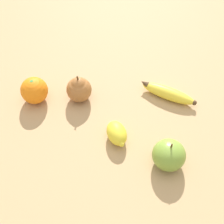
# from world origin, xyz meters

# --- Properties ---
(ground_plane) EXTENTS (3.00, 3.00, 0.00)m
(ground_plane) POSITION_xyz_m (0.00, 0.00, 0.00)
(ground_plane) COLOR tan
(banana) EXTENTS (0.18, 0.05, 0.04)m
(banana) POSITION_xyz_m (0.14, 0.08, 0.02)
(banana) COLOR yellow
(banana) RESTS_ON ground_plane
(orange) EXTENTS (0.08, 0.08, 0.08)m
(orange) POSITION_xyz_m (-0.19, -0.13, 0.04)
(orange) COLOR orange
(orange) RESTS_ON ground_plane
(pear) EXTENTS (0.07, 0.07, 0.09)m
(pear) POSITION_xyz_m (-0.08, -0.05, 0.04)
(pear) COLOR #A36633
(pear) RESTS_ON ground_plane
(apple) EXTENTS (0.08, 0.08, 0.09)m
(apple) POSITION_xyz_m (0.23, -0.11, 0.04)
(apple) COLOR olive
(apple) RESTS_ON ground_plane
(lemon) EXTENTS (0.09, 0.09, 0.05)m
(lemon) POSITION_xyz_m (0.08, -0.12, 0.03)
(lemon) COLOR yellow
(lemon) RESTS_ON ground_plane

